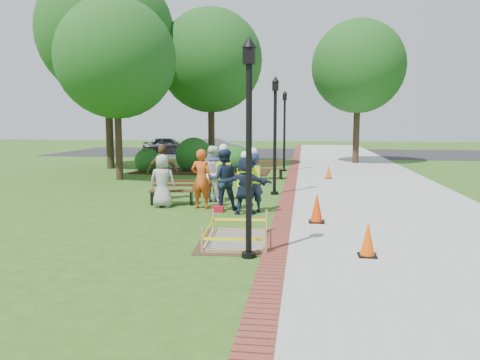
# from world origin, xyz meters

# --- Properties ---
(ground) EXTENTS (100.00, 100.00, 0.00)m
(ground) POSITION_xyz_m (0.00, 0.00, 0.00)
(ground) COLOR #285116
(ground) RESTS_ON ground
(sidewalk) EXTENTS (6.00, 60.00, 0.02)m
(sidewalk) POSITION_xyz_m (5.00, 10.00, 0.01)
(sidewalk) COLOR #9E9E99
(sidewalk) RESTS_ON ground
(brick_edging) EXTENTS (0.50, 60.00, 0.03)m
(brick_edging) POSITION_xyz_m (1.75, 10.00, 0.01)
(brick_edging) COLOR maroon
(brick_edging) RESTS_ON ground
(mulch_bed) EXTENTS (7.00, 3.00, 0.05)m
(mulch_bed) POSITION_xyz_m (-3.00, 12.00, 0.02)
(mulch_bed) COLOR #381E0F
(mulch_bed) RESTS_ON ground
(parking_lot) EXTENTS (36.00, 12.00, 0.01)m
(parking_lot) POSITION_xyz_m (0.00, 27.00, 0.00)
(parking_lot) COLOR black
(parking_lot) RESTS_ON ground
(wet_concrete_pad) EXTENTS (1.87, 2.42, 0.55)m
(wet_concrete_pad) POSITION_xyz_m (0.85, -1.84, 0.23)
(wet_concrete_pad) COLOR #47331E
(wet_concrete_pad) RESTS_ON ground
(bench_near) EXTENTS (1.49, 0.67, 0.78)m
(bench_near) POSITION_xyz_m (-1.89, 2.50, 0.25)
(bench_near) COLOR #4F321B
(bench_near) RESTS_ON ground
(bench_far) EXTENTS (1.65, 0.83, 0.85)m
(bench_far) POSITION_xyz_m (0.58, 9.47, 0.27)
(bench_far) COLOR #55361D
(bench_far) RESTS_ON ground
(cone_front) EXTENTS (0.36, 0.36, 0.72)m
(cone_front) POSITION_xyz_m (3.58, -2.67, 0.34)
(cone_front) COLOR black
(cone_front) RESTS_ON ground
(cone_back) EXTENTS (0.41, 0.41, 0.80)m
(cone_back) POSITION_xyz_m (2.66, 0.34, 0.39)
(cone_back) COLOR black
(cone_back) RESTS_ON ground
(cone_far) EXTENTS (0.34, 0.34, 0.66)m
(cone_far) POSITION_xyz_m (3.44, 9.95, 0.32)
(cone_far) COLOR black
(cone_far) RESTS_ON ground
(toolbox) EXTENTS (0.36, 0.21, 0.18)m
(toolbox) POSITION_xyz_m (-0.20, 1.46, 0.09)
(toolbox) COLOR red
(toolbox) RESTS_ON ground
(lamp_near) EXTENTS (0.28, 0.28, 4.26)m
(lamp_near) POSITION_xyz_m (1.25, -3.00, 2.48)
(lamp_near) COLOR black
(lamp_near) RESTS_ON ground
(lamp_mid) EXTENTS (0.28, 0.28, 4.26)m
(lamp_mid) POSITION_xyz_m (1.25, 5.00, 2.48)
(lamp_mid) COLOR black
(lamp_mid) RESTS_ON ground
(lamp_far) EXTENTS (0.28, 0.28, 4.26)m
(lamp_far) POSITION_xyz_m (1.25, 13.00, 2.48)
(lamp_far) COLOR black
(lamp_far) RESTS_ON ground
(tree_left) EXTENTS (5.30, 5.30, 8.06)m
(tree_left) POSITION_xyz_m (-6.02, 8.30, 5.40)
(tree_left) COLOR #3D2D1E
(tree_left) RESTS_ON ground
(tree_back) EXTENTS (5.89, 5.89, 9.02)m
(tree_back) POSITION_xyz_m (-3.07, 14.92, 6.06)
(tree_back) COLOR #3D2D1E
(tree_back) RESTS_ON ground
(tree_right) EXTENTS (5.73, 5.73, 8.86)m
(tree_right) POSITION_xyz_m (5.53, 18.32, 5.98)
(tree_right) COLOR #3D2D1E
(tree_right) RESTS_ON ground
(tree_far) EXTENTS (7.35, 7.35, 11.10)m
(tree_far) POSITION_xyz_m (-8.49, 13.06, 7.41)
(tree_far) COLOR #3D2D1E
(tree_far) RESTS_ON ground
(shrub_a) EXTENTS (1.35, 1.35, 1.35)m
(shrub_a) POSITION_xyz_m (-5.82, 11.56, 0.00)
(shrub_a) COLOR #164F1A
(shrub_a) RESTS_ON ground
(shrub_b) EXTENTS (1.94, 1.94, 1.94)m
(shrub_b) POSITION_xyz_m (-3.56, 12.54, 0.00)
(shrub_b) COLOR #164F1A
(shrub_b) RESTS_ON ground
(shrub_c) EXTENTS (1.17, 1.17, 1.17)m
(shrub_c) POSITION_xyz_m (-2.23, 11.74, 0.00)
(shrub_c) COLOR #164F1A
(shrub_c) RESTS_ON ground
(shrub_d) EXTENTS (1.51, 1.51, 1.51)m
(shrub_d) POSITION_xyz_m (-1.21, 12.24, 0.00)
(shrub_d) COLOR #164F1A
(shrub_d) RESTS_ON ground
(shrub_e) EXTENTS (1.03, 1.03, 1.03)m
(shrub_e) POSITION_xyz_m (-3.25, 13.29, 0.00)
(shrub_e) COLOR #164F1A
(shrub_e) RESTS_ON ground
(casual_person_a) EXTENTS (0.54, 0.36, 1.65)m
(casual_person_a) POSITION_xyz_m (-2.04, 1.99, 0.83)
(casual_person_a) COLOR #A0A0A0
(casual_person_a) RESTS_ON ground
(casual_person_b) EXTENTS (0.64, 0.46, 1.83)m
(casual_person_b) POSITION_xyz_m (-0.79, 1.95, 0.91)
(casual_person_b) COLOR #CC4C18
(casual_person_b) RESTS_ON ground
(casual_person_c) EXTENTS (0.66, 0.50, 1.86)m
(casual_person_c) POSITION_xyz_m (-0.71, 3.20, 0.93)
(casual_person_c) COLOR white
(casual_person_c) RESTS_ON ground
(casual_person_d) EXTENTS (0.61, 0.40, 1.86)m
(casual_person_d) POSITION_xyz_m (-2.46, 3.40, 0.93)
(casual_person_d) COLOR brown
(casual_person_d) RESTS_ON ground
(casual_person_e) EXTENTS (0.55, 0.39, 1.61)m
(casual_person_e) POSITION_xyz_m (-0.70, 3.19, 0.81)
(casual_person_e) COLOR #2B334B
(casual_person_e) RESTS_ON ground
(hivis_worker_a) EXTENTS (0.57, 0.40, 1.83)m
(hivis_worker_a) POSITION_xyz_m (0.64, 1.26, 0.91)
(hivis_worker_a) COLOR #17203D
(hivis_worker_a) RESTS_ON ground
(hivis_worker_b) EXTENTS (0.66, 0.57, 1.91)m
(hivis_worker_b) POSITION_xyz_m (0.83, 1.59, 0.95)
(hivis_worker_b) COLOR #162539
(hivis_worker_b) RESTS_ON ground
(hivis_worker_c) EXTENTS (0.65, 0.47, 2.00)m
(hivis_worker_c) POSITION_xyz_m (-0.09, 1.82, 0.98)
(hivis_worker_c) COLOR #191D41
(hivis_worker_c) RESTS_ON ground
(parked_car_a) EXTENTS (2.70, 4.85, 1.50)m
(parked_car_a) POSITION_xyz_m (-8.56, 24.63, 0.00)
(parked_car_a) COLOR #29292C
(parked_car_a) RESTS_ON ground
(parked_car_b) EXTENTS (2.54, 4.76, 1.48)m
(parked_car_b) POSITION_xyz_m (-4.41, 24.29, 0.00)
(parked_car_b) COLOR silver
(parked_car_b) RESTS_ON ground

